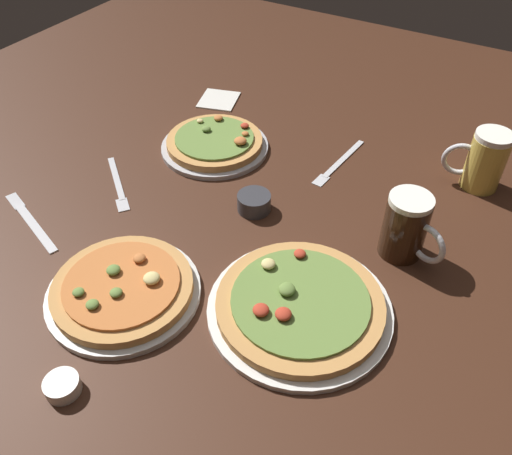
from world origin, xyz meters
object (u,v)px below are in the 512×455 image
object	(u,v)px
pizza_plate_far	(215,143)
pizza_plate_side	(299,305)
pizza_plate_near	(123,289)
ramekin_sauce	(62,386)
fork_left	(339,163)
beer_mug_amber	(484,160)
ramekin_butter	(254,202)
fork_spare	(117,184)
beer_mug_dark	(407,227)
napkin_folded	(219,99)
knife_spare	(30,221)

from	to	relation	value
pizza_plate_far	pizza_plate_side	size ratio (longest dim) A/B	0.81
pizza_plate_near	pizza_plate_far	distance (m)	0.50
ramekin_sauce	fork_left	distance (m)	0.79
pizza_plate_near	pizza_plate_side	world-z (taller)	same
beer_mug_amber	fork_left	bearing A→B (deg)	-164.85
ramekin_sauce	ramekin_butter	size ratio (longest dim) A/B	0.77
beer_mug_amber	fork_spare	xyz separation A→B (m)	(-0.72, -0.42, -0.07)
beer_mug_dark	ramekin_butter	world-z (taller)	beer_mug_dark
beer_mug_dark	ramekin_butter	bearing A→B (deg)	-174.08
pizza_plate_far	fork_left	bearing A→B (deg)	18.30
beer_mug_dark	fork_left	xyz separation A→B (m)	(-0.23, 0.22, -0.07)
pizza_plate_near	pizza_plate_far	world-z (taller)	same
pizza_plate_side	ramekin_sauce	distance (m)	0.41
pizza_plate_near	pizza_plate_far	size ratio (longest dim) A/B	1.06
beer_mug_amber	pizza_plate_side	bearing A→B (deg)	-109.08
pizza_plate_near	beer_mug_amber	world-z (taller)	beer_mug_amber
beer_mug_amber	napkin_folded	size ratio (longest dim) A/B	1.25
ramekin_butter	pizza_plate_near	bearing A→B (deg)	-103.95
pizza_plate_near	knife_spare	xyz separation A→B (m)	(-0.31, 0.06, -0.01)
ramekin_sauce	fork_spare	xyz separation A→B (m)	(-0.28, 0.44, -0.01)
pizza_plate_side	knife_spare	bearing A→B (deg)	-173.11
pizza_plate_side	ramekin_butter	size ratio (longest dim) A/B	4.52
ramekin_sauce	beer_mug_dark	bearing A→B (deg)	57.75
pizza_plate_far	ramekin_butter	bearing A→B (deg)	-36.91
beer_mug_dark	knife_spare	distance (m)	0.78
pizza_plate_far	beer_mug_amber	size ratio (longest dim) A/B	1.93
pizza_plate_far	knife_spare	distance (m)	0.47
ramekin_sauce	ramekin_butter	xyz separation A→B (m)	(0.03, 0.53, 0.01)
napkin_folded	fork_left	size ratio (longest dim) A/B	0.49
pizza_plate_near	fork_spare	distance (m)	0.34
pizza_plate_side	beer_mug_dark	size ratio (longest dim) A/B	2.41
pizza_plate_far	beer_mug_amber	bearing A→B (deg)	16.70
pizza_plate_side	beer_mug_amber	world-z (taller)	beer_mug_amber
pizza_plate_far	knife_spare	world-z (taller)	pizza_plate_far
pizza_plate_side	fork_left	world-z (taller)	pizza_plate_side
fork_spare	knife_spare	world-z (taller)	same
pizza_plate_near	fork_left	size ratio (longest dim) A/B	1.25
pizza_plate_near	pizza_plate_far	bearing A→B (deg)	104.04
beer_mug_dark	napkin_folded	world-z (taller)	beer_mug_dark
pizza_plate_far	napkin_folded	size ratio (longest dim) A/B	2.43
pizza_plate_near	fork_spare	xyz separation A→B (m)	(-0.23, 0.25, -0.01)
napkin_folded	pizza_plate_near	bearing A→B (deg)	-70.28
pizza_plate_far	fork_left	xyz separation A→B (m)	(0.30, 0.10, -0.01)
pizza_plate_far	napkin_folded	xyz separation A→B (m)	(-0.13, 0.21, -0.01)
ramekin_butter	fork_left	world-z (taller)	ramekin_butter
pizza_plate_near	pizza_plate_far	xyz separation A→B (m)	(-0.12, 0.49, -0.00)
ramekin_butter	fork_spare	world-z (taller)	ramekin_butter
pizza_plate_near	knife_spare	distance (m)	0.31
pizza_plate_side	fork_spare	world-z (taller)	pizza_plate_side
beer_mug_dark	fork_left	distance (m)	0.32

